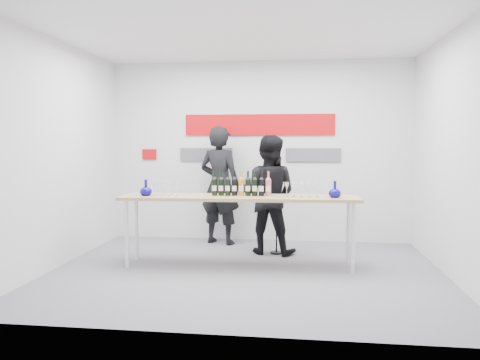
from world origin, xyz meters
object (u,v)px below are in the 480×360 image
object	(u,v)px
presenter_right	(268,195)
mic_stand	(277,221)
tasting_table	(239,201)
presenter_left	(220,185)

from	to	relation	value
presenter_right	mic_stand	xyz separation A→B (m)	(0.13, -0.03, -0.39)
tasting_table	mic_stand	distance (m)	0.98
mic_stand	tasting_table	bearing A→B (deg)	-103.20
tasting_table	mic_stand	xyz separation A→B (m)	(0.46, 0.78, -0.39)
presenter_right	mic_stand	bearing A→B (deg)	179.76
tasting_table	presenter_left	size ratio (longest dim) A/B	1.65
presenter_left	mic_stand	bearing A→B (deg)	166.96
tasting_table	presenter_right	world-z (taller)	presenter_right
presenter_right	mic_stand	size ratio (longest dim) A/B	1.10
tasting_table	mic_stand	size ratio (longest dim) A/B	1.98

